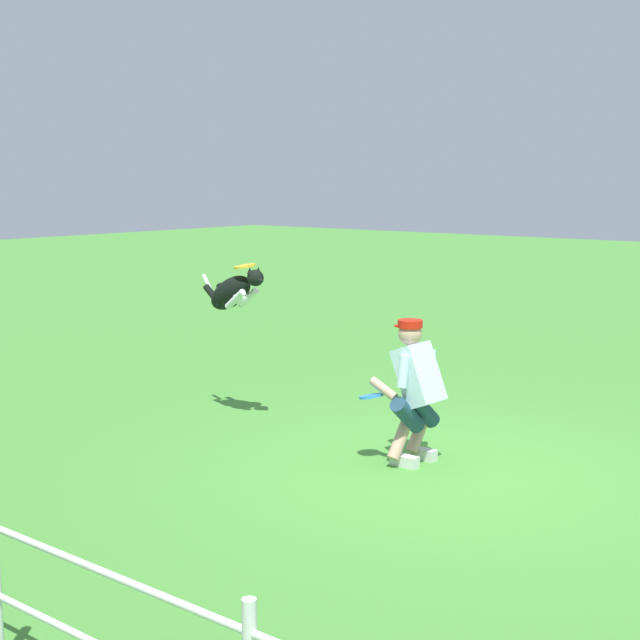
% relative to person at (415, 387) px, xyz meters
% --- Properties ---
extents(ground_plane, '(60.00, 60.00, 0.00)m').
position_rel_person_xyz_m(ground_plane, '(-0.29, 0.07, -0.70)').
color(ground_plane, '#489037').
extents(person, '(0.58, 0.65, 1.29)m').
position_rel_person_xyz_m(person, '(0.00, 0.00, 0.00)').
color(person, silver).
rests_on(person, ground_plane).
extents(dog, '(1.04, 0.38, 0.57)m').
position_rel_person_xyz_m(dog, '(2.32, -0.10, 0.66)').
color(dog, black).
extents(frisbee_flying, '(0.32, 0.32, 0.06)m').
position_rel_person_xyz_m(frisbee_flying, '(2.13, -0.07, 0.95)').
color(frisbee_flying, yellow).
extents(frisbee_held, '(0.25, 0.25, 0.07)m').
position_rel_person_xyz_m(frisbee_held, '(0.31, 0.23, -0.09)').
color(frisbee_held, '#2F85ED').
rests_on(frisbee_held, person).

